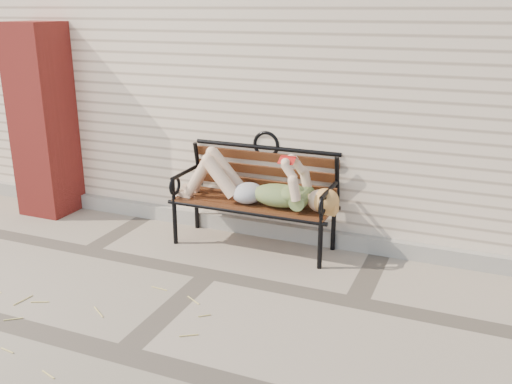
% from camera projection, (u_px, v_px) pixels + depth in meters
% --- Properties ---
extents(ground, '(80.00, 80.00, 0.00)m').
position_uv_depth(ground, '(209.00, 274.00, 4.79)').
color(ground, gray).
rests_on(ground, ground).
extents(house_wall, '(8.00, 4.00, 3.00)m').
position_uv_depth(house_wall, '(318.00, 61.00, 6.96)').
color(house_wall, beige).
rests_on(house_wall, ground).
extents(foundation_strip, '(8.00, 0.10, 0.15)m').
position_uv_depth(foundation_strip, '(254.00, 227.00, 5.62)').
color(foundation_strip, gray).
rests_on(foundation_strip, ground).
extents(brick_pillar, '(0.50, 0.50, 2.00)m').
position_uv_depth(brick_pillar, '(43.00, 121.00, 5.97)').
color(brick_pillar, '#A52B25').
rests_on(brick_pillar, ground).
extents(garden_bench, '(1.61, 0.64, 1.04)m').
position_uv_depth(garden_bench, '(257.00, 184.00, 5.25)').
color(garden_bench, black).
rests_on(garden_bench, ground).
extents(reading_woman, '(1.51, 0.34, 0.48)m').
position_uv_depth(reading_woman, '(253.00, 184.00, 5.13)').
color(reading_woman, '#0B424D').
rests_on(reading_woman, ground).
extents(straw_scatter, '(2.53, 1.62, 0.01)m').
position_uv_depth(straw_scatter, '(98.00, 308.00, 4.25)').
color(straw_scatter, '#D4BF67').
rests_on(straw_scatter, ground).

